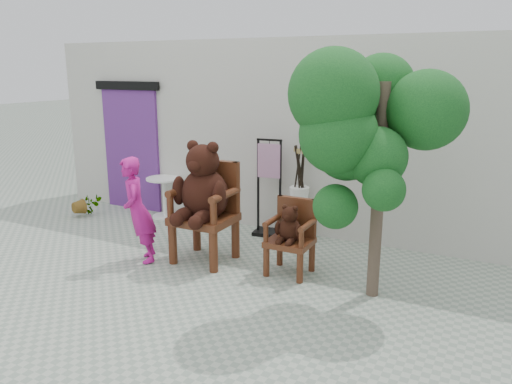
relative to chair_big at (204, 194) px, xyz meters
The scene contains 11 objects.
ground_plane 1.40m from the chair_big, 67.56° to the right, with size 60.00×60.00×0.00m, color #97A090.
back_wall 2.25m from the chair_big, 79.41° to the left, with size 9.00×1.00×3.00m, color beige.
doorway 3.07m from the chair_big, 148.21° to the left, with size 1.40×0.11×2.33m.
chair_big is the anchor object (origin of this frame).
chair_small 1.27m from the chair_big, ahead, with size 0.54×0.50×0.95m.
person 0.91m from the chair_big, 149.74° to the right, with size 0.52×0.34×1.43m, color #B81680.
cafe_table 2.27m from the chair_big, 141.42° to the left, with size 0.60×0.60×0.70m.
display_stand 1.43m from the chair_big, 77.12° to the left, with size 0.48×0.40×1.51m.
stool_bucket 1.62m from the chair_big, 59.97° to the left, with size 0.32×0.32×1.45m.
tree 2.41m from the chair_big, ahead, with size 1.75×1.53×2.77m.
potted_plant 3.18m from the chair_big, 165.24° to the left, with size 0.41×0.35×0.45m, color #0F3A17.
Camera 1 is at (3.13, -4.43, 2.56)m, focal length 35.00 mm.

